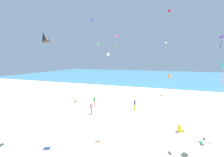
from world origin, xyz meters
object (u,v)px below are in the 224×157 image
kite_lime (165,43)px  kite_magenta (116,36)px  kite_white (108,54)px  person_4 (180,129)px  person_0 (94,100)px  person_5 (135,104)px  cooler_box (48,147)px  person_1 (204,142)px  kite_teal (224,69)px  kite_red (169,11)px  kite_green (98,44)px  kite_yellow (115,46)px  kite_orange (170,75)px  kite_black (45,37)px  kite_purple (221,36)px  beach_chair_mid_beach (98,139)px  beach_chair_far_right (75,101)px  kite_blue (92,20)px  person_3 (91,108)px

kite_lime → kite_magenta: (-11.58, 0.43, 2.05)m
kite_white → kite_magenta: bearing=-41.4°
person_4 → kite_lime: size_ratio=0.63×
person_0 → person_5: size_ratio=0.96×
cooler_box → person_1: bearing=20.9°
person_0 → kite_teal: 16.48m
kite_red → kite_teal: kite_red is taller
kite_lime → kite_green: bearing=-159.7°
kite_yellow → kite_teal: bearing=-55.1°
kite_orange → kite_magenta: bearing=165.0°
cooler_box → kite_black: bearing=123.6°
person_0 → kite_red: kite_red is taller
kite_purple → kite_red: kite_red is taller
cooler_box → kite_lime: kite_lime is taller
kite_orange → kite_yellow: bearing=159.9°
kite_orange → kite_magenta: 15.78m
kite_teal → beach_chair_mid_beach: bearing=-166.6°
beach_chair_mid_beach → beach_chair_far_right: (-8.53, 9.15, -0.00)m
beach_chair_far_right → person_5: 10.40m
kite_magenta → kite_red: bearing=-35.8°
kite_purple → kite_white: size_ratio=0.72×
kite_orange → beach_chair_mid_beach: bearing=-110.5°
person_0 → person_1: person_0 is taller
beach_chair_mid_beach → beach_chair_far_right: size_ratio=0.84×
person_5 → kite_blue: (-10.26, 7.08, 14.49)m
person_4 → person_5: size_ratio=0.53×
cooler_box → kite_red: 24.50m
beach_chair_far_right → kite_yellow: 18.81m
kite_yellow → kite_blue: bearing=-107.1°
person_5 → kite_magenta: kite_magenta is taller
kite_white → person_5: bearing=-58.7°
kite_green → kite_black: kite_green is taller
kite_teal → kite_blue: bearing=142.7°
beach_chair_far_right → kite_green: bearing=67.5°
person_4 → person_5: (-5.34, 4.75, 0.59)m
cooler_box → person_1: person_1 is taller
beach_chair_mid_beach → cooler_box: beach_chair_mid_beach is taller
kite_white → kite_blue: size_ratio=1.15×
person_1 → kite_black: bearing=69.5°
person_3 → person_5: person_3 is taller
person_4 → person_5: bearing=116.5°
kite_yellow → person_3: bearing=-82.6°
kite_black → cooler_box: bearing=-56.4°
kite_green → cooler_box: bearing=-78.0°
person_0 → kite_blue: bearing=-95.4°
beach_chair_mid_beach → person_5: 9.11m
beach_chair_far_right → kite_green: kite_green is taller
beach_chair_mid_beach → kite_white: 28.24m
beach_chair_mid_beach → person_4: bearing=-64.3°
person_5 → kite_black: kite_black is taller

